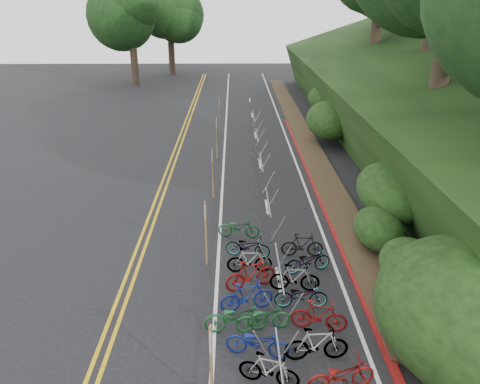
{
  "coord_description": "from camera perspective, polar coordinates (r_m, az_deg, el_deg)",
  "views": [
    {
      "loc": [
        1.6,
        -9.52,
        8.93
      ],
      "look_at": [
        1.85,
        8.68,
        1.3
      ],
      "focal_mm": 35.0,
      "sensor_mm": 36.0,
      "label": 1
    }
  ],
  "objects": [
    {
      "name": "red_curb",
      "position": [
        23.64,
        9.27,
        0.36
      ],
      "size": [
        0.25,
        28.0,
        0.1
      ],
      "primitive_type": "cube",
      "color": "maroon",
      "rests_on": "ground"
    },
    {
      "name": "embankment",
      "position": [
        31.39,
        20.76,
        9.59
      ],
      "size": [
        14.3,
        48.14,
        9.11
      ],
      "color": "black",
      "rests_on": "ground"
    },
    {
      "name": "ground",
      "position": [
        13.15,
        -8.05,
        -20.31
      ],
      "size": [
        120.0,
        120.0,
        0.0
      ],
      "primitive_type": "plane",
      "color": "black",
      "rests_on": "ground"
    },
    {
      "name": "road_markings",
      "position": [
        21.58,
        -3.28,
        -1.74
      ],
      "size": [
        7.47,
        80.0,
        0.01
      ],
      "color": "gold",
      "rests_on": "ground"
    },
    {
      "name": "bike_valet",
      "position": [
        13.92,
        5.02,
        -14.8
      ],
      "size": [
        3.28,
        12.0,
        1.07
      ],
      "color": "slate",
      "rests_on": "ground"
    },
    {
      "name": "signposts_rest",
      "position": [
        24.71,
        -3.07,
        5.03
      ],
      "size": [
        0.08,
        18.4,
        2.5
      ],
      "color": "brown",
      "rests_on": "ground"
    },
    {
      "name": "bike_front",
      "position": [
        13.81,
        -0.39,
        -14.94
      ],
      "size": [
        0.84,
        1.93,
        0.98
      ],
      "primitive_type": "imported",
      "rotation": [
        0.0,
        0.0,
        1.67
      ],
      "color": "#144C1E",
      "rests_on": "ground"
    },
    {
      "name": "signpost_near",
      "position": [
        11.25,
        -3.54,
        -19.91
      ],
      "size": [
        0.08,
        0.4,
        2.28
      ],
      "color": "brown",
      "rests_on": "ground"
    },
    {
      "name": "bike_racks_rest",
      "position": [
        23.97,
        2.62,
        3.02
      ],
      "size": [
        1.14,
        23.0,
        1.17
      ],
      "color": "gray",
      "rests_on": "ground"
    }
  ]
}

